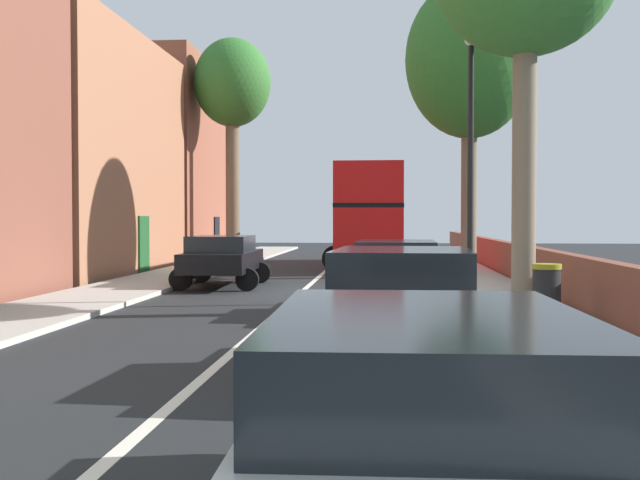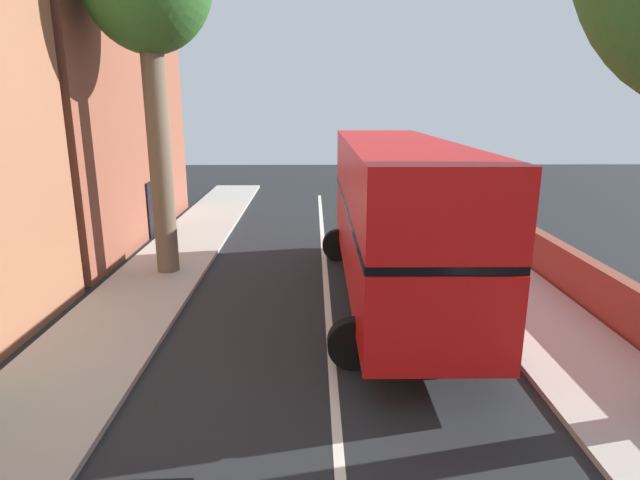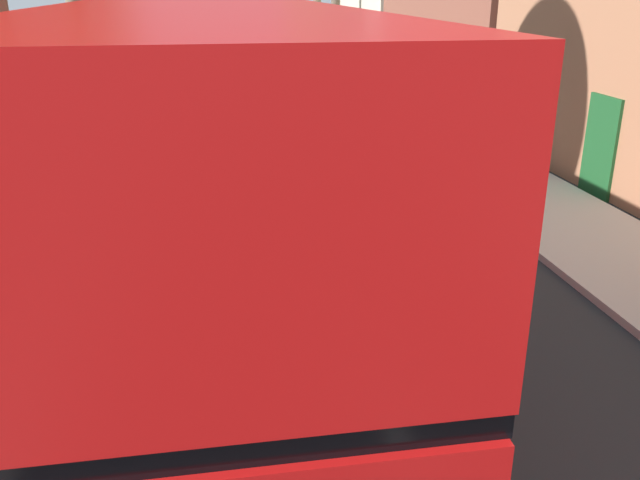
# 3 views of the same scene
# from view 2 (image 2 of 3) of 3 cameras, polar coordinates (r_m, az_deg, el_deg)

# --- Properties ---
(double_decker_bus) EXTENTS (3.60, 10.53, 4.06)m
(double_decker_bus) POSITION_cam_2_polar(r_m,az_deg,el_deg) (13.09, 8.30, 3.19)
(double_decker_bus) COLOR red
(double_decker_bus) RESTS_ON ground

